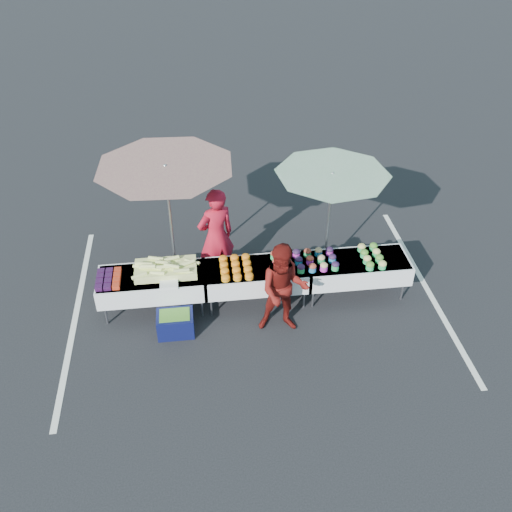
{
  "coord_description": "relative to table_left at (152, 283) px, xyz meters",
  "views": [
    {
      "loc": [
        -0.95,
        -7.76,
        6.82
      ],
      "look_at": [
        0.0,
        0.0,
        1.0
      ],
      "focal_mm": 40.0,
      "sensor_mm": 36.0,
      "label": 1
    }
  ],
  "objects": [
    {
      "name": "ground",
      "position": [
        1.8,
        0.0,
        -0.58
      ],
      "size": [
        80.0,
        80.0,
        0.0
      ],
      "primitive_type": "plane",
      "color": "black"
    },
    {
      "name": "table_left",
      "position": [
        0.0,
        0.0,
        0.0
      ],
      "size": [
        1.86,
        0.81,
        0.75
      ],
      "color": "white",
      "rests_on": "ground"
    },
    {
      "name": "stripe_left",
      "position": [
        -1.4,
        0.0,
        -0.58
      ],
      "size": [
        0.1,
        5.0,
        0.0
      ],
      "primitive_type": "cube",
      "color": "silver",
      "rests_on": "ground"
    },
    {
      "name": "storage_bin",
      "position": [
        0.36,
        -0.65,
        -0.38
      ],
      "size": [
        0.61,
        0.44,
        0.4
      ],
      "rotation": [
        0.0,
        0.0,
        0.0
      ],
      "color": "#0C113E",
      "rests_on": "ground"
    },
    {
      "name": "stripe_right",
      "position": [
        5.0,
        0.0,
        -0.58
      ],
      "size": [
        0.1,
        5.0,
        0.0
      ],
      "primitive_type": "cube",
      "color": "silver",
      "rests_on": "ground"
    },
    {
      "name": "potato_cups",
      "position": [
        2.65,
        0.0,
        0.25
      ],
      "size": [
        1.14,
        0.58,
        0.16
      ],
      "color": "teal",
      "rests_on": "table_right"
    },
    {
      "name": "carrot_bowls",
      "position": [
        1.45,
        -0.01,
        0.22
      ],
      "size": [
        0.55,
        0.69,
        0.11
      ],
      "color": "orange",
      "rests_on": "table_center"
    },
    {
      "name": "vendor",
      "position": [
        1.16,
        0.72,
        0.38
      ],
      "size": [
        0.83,
        0.7,
        1.93
      ],
      "primitive_type": "imported",
      "rotation": [
        0.0,
        0.0,
        3.54
      ],
      "color": "red",
      "rests_on": "ground"
    },
    {
      "name": "umbrella_left",
      "position": [
        0.38,
        0.8,
        1.62
      ],
      "size": [
        3.03,
        3.03,
        2.43
      ],
      "rotation": [
        0.0,
        0.0,
        0.34
      ],
      "color": "black",
      "rests_on": "ground"
    },
    {
      "name": "bean_baskets",
      "position": [
        3.86,
        -0.01,
        0.24
      ],
      "size": [
        0.36,
        0.68,
        0.15
      ],
      "color": "green",
      "rests_on": "table_right"
    },
    {
      "name": "berry_punnets",
      "position": [
        -0.71,
        -0.06,
        0.21
      ],
      "size": [
        0.4,
        0.54,
        0.08
      ],
      "color": "black",
      "rests_on": "table_left"
    },
    {
      "name": "table_right",
      "position": [
        3.6,
        0.0,
        0.0
      ],
      "size": [
        1.86,
        0.81,
        0.75
      ],
      "color": "white",
      "rests_on": "ground"
    },
    {
      "name": "corn_pile",
      "position": [
        0.25,
        0.05,
        0.26
      ],
      "size": [
        1.16,
        0.57,
        0.26
      ],
      "color": "#CFDC70",
      "rests_on": "table_left"
    },
    {
      "name": "plastic_bags",
      "position": [
        0.3,
        -0.3,
        0.19
      ],
      "size": [
        0.3,
        0.25,
        0.05
      ],
      "primitive_type": "cube",
      "color": "white",
      "rests_on": "table_left"
    },
    {
      "name": "table_center",
      "position": [
        1.8,
        0.0,
        0.0
      ],
      "size": [
        1.86,
        0.81,
        0.75
      ],
      "color": "white",
      "rests_on": "ground"
    },
    {
      "name": "customer",
      "position": [
        2.16,
        -0.75,
        0.26
      ],
      "size": [
        0.89,
        0.74,
        1.69
      ],
      "primitive_type": "imported",
      "rotation": [
        0.0,
        0.0,
        -0.13
      ],
      "color": "#5F120E",
      "rests_on": "ground"
    },
    {
      "name": "umbrella_right",
      "position": [
        3.24,
        0.8,
        1.32
      ],
      "size": [
        2.49,
        2.49,
        2.09
      ],
      "rotation": [
        0.0,
        0.0,
        -0.25
      ],
      "color": "black",
      "rests_on": "ground"
    }
  ]
}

